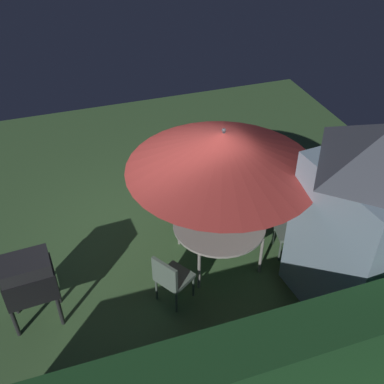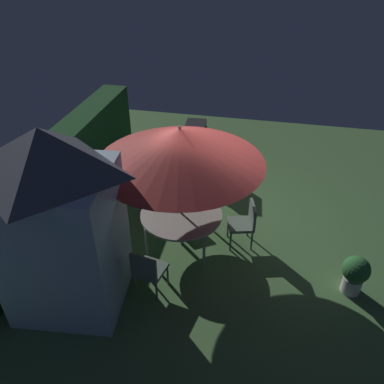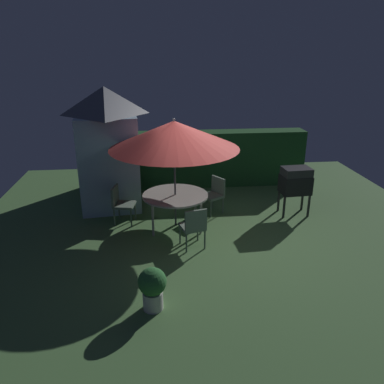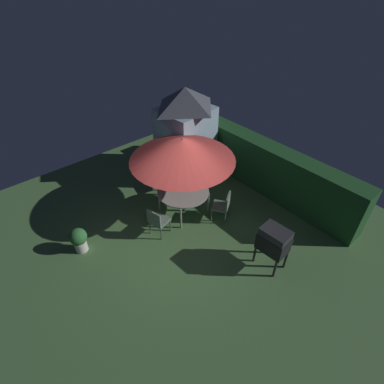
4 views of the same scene
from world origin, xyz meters
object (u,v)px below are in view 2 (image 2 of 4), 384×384
potted_plant_by_shed (355,273)px  chair_near_shed (148,270)px  garden_shed (59,223)px  patio_umbrella (180,146)px  bbq_grill (195,137)px  chair_toward_hedge (163,190)px  chair_far_side (245,221)px  patio_table (181,215)px

potted_plant_by_shed → chair_near_shed: bearing=102.4°
garden_shed → chair_near_shed: (0.33, -1.16, -1.03)m
patio_umbrella → bbq_grill: (2.96, 0.34, -1.29)m
bbq_grill → chair_toward_hedge: bbq_grill is taller
patio_umbrella → chair_far_side: (0.30, -1.16, -1.62)m
potted_plant_by_shed → chair_far_side: bearing=65.7°
bbq_grill → chair_toward_hedge: 2.00m
chair_toward_hedge → patio_table: bearing=-147.5°
garden_shed → patio_table: 2.30m
chair_near_shed → patio_umbrella: bearing=-11.6°
garden_shed → patio_table: (1.60, -1.42, -0.84)m
bbq_grill → chair_far_side: bearing=-150.6°
patio_umbrella → potted_plant_by_shed: size_ratio=3.96×
patio_table → chair_near_shed: chair_near_shed is taller
bbq_grill → chair_toward_hedge: size_ratio=1.33×
garden_shed → chair_far_side: bearing=-53.7°
garden_shed → potted_plant_by_shed: size_ratio=4.22×
patio_umbrella → chair_toward_hedge: patio_umbrella is taller
patio_table → bbq_grill: bearing=6.5°
garden_shed → chair_near_shed: bearing=-74.3°
patio_umbrella → bbq_grill: bearing=6.5°
bbq_grill → potted_plant_by_shed: bbq_grill is taller
chair_far_side → patio_umbrella: bearing=104.6°
patio_table → patio_umbrella: bearing=-90.0°
chair_toward_hedge → chair_near_shed: bearing=-170.4°
bbq_grill → potted_plant_by_shed: 4.89m
garden_shed → patio_table: bearing=-41.7°
patio_table → potted_plant_by_shed: 3.10m
bbq_grill → chair_toward_hedge: (-1.95, 0.31, -0.33)m
chair_toward_hedge → potted_plant_by_shed: size_ratio=1.25×
bbq_grill → potted_plant_by_shed: (-3.51, -3.38, -0.44)m
garden_shed → chair_toward_hedge: size_ratio=3.38×
patio_umbrella → potted_plant_by_shed: bearing=-100.2°
patio_table → patio_umbrella: (0.00, -0.00, 1.43)m
patio_umbrella → chair_far_side: patio_umbrella is taller
patio_umbrella → potted_plant_by_shed: patio_umbrella is taller
patio_table → patio_umbrella: 1.43m
patio_table → chair_near_shed: 1.31m
garden_shed → chair_toward_hedge: 2.91m
patio_umbrella → chair_near_shed: size_ratio=3.17×
patio_table → potted_plant_by_shed: (-0.55, -3.04, -0.30)m
bbq_grill → patio_table: bearing=-173.5°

